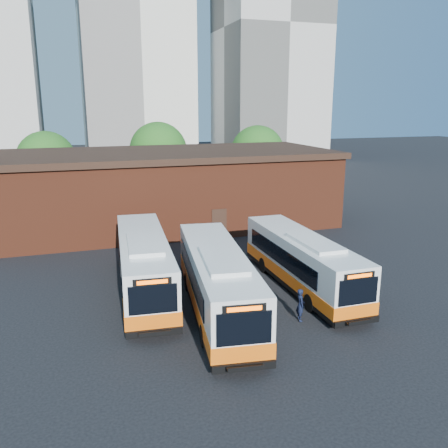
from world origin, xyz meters
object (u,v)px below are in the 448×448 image
object	(u,v)px
bus_midwest	(144,266)
bus_east	(302,263)
bus_mideast	(218,284)
transit_worker	(300,305)

from	to	relation	value
bus_midwest	bus_east	world-z (taller)	bus_midwest
bus_mideast	bus_east	world-z (taller)	bus_mideast
bus_east	transit_worker	distance (m)	4.43
bus_mideast	transit_worker	bearing A→B (deg)	-22.99
bus_east	transit_worker	bearing A→B (deg)	-117.63
bus_midwest	bus_east	size ratio (longest dim) A/B	1.07
transit_worker	bus_east	bearing A→B (deg)	-15.84
bus_mideast	bus_east	distance (m)	5.88
bus_midwest	bus_east	bearing A→B (deg)	-8.64
bus_midwest	transit_worker	bearing A→B (deg)	-37.03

